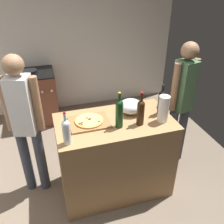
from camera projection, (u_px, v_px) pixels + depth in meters
name	position (u px, v px, depth m)	size (l,w,h in m)	color
ground_plane	(84.00, 150.00, 3.53)	(4.00, 3.43, 0.02)	#6B5B4C
kitchen_wall_rear	(63.00, 37.00, 4.08)	(4.00, 0.10, 2.60)	beige
counter	(115.00, 156.00, 2.70)	(1.22, 0.68, 0.94)	#9E7247
cutting_board	(89.00, 122.00, 2.42)	(0.40, 0.32, 0.02)	olive
pizza	(89.00, 121.00, 2.41)	(0.29, 0.29, 0.03)	tan
mixing_bowl	(131.00, 106.00, 2.57)	(0.25, 0.25, 0.16)	#B2B2B7
paper_towel_roll	(163.00, 109.00, 2.39)	(0.11, 0.11, 0.29)	white
wine_bottle_dark	(141.00, 111.00, 2.34)	(0.08, 0.08, 0.35)	#331E0F
wine_bottle_green	(66.00, 131.00, 2.07)	(0.07, 0.07, 0.32)	silver
wine_bottle_clear	(119.00, 112.00, 2.29)	(0.07, 0.07, 0.38)	#143819
wine_bottle_amber	(161.00, 101.00, 2.51)	(0.07, 0.07, 0.34)	black
stove	(39.00, 97.00, 4.05)	(0.58, 0.64, 0.91)	brown
person_in_stripes	(25.00, 121.00, 2.45)	(0.37, 0.25, 1.64)	#383D4C
person_in_red	(182.00, 100.00, 2.87)	(0.36, 0.24, 1.63)	#383D4C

